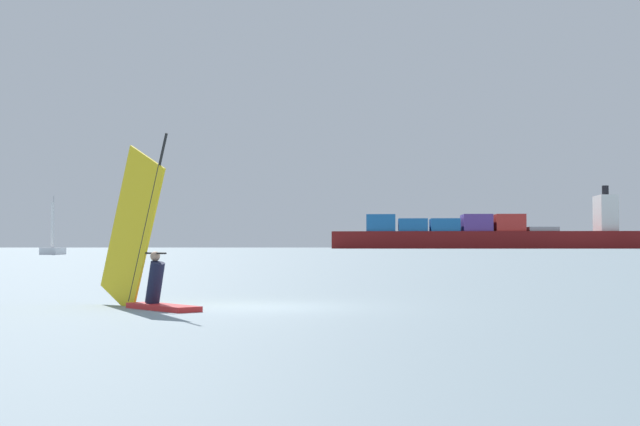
{
  "coord_description": "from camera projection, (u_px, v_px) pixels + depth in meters",
  "views": [
    {
      "loc": [
        8.76,
        -18.54,
        1.4
      ],
      "look_at": [
        -2.85,
        10.98,
        2.59
      ],
      "focal_mm": 49.73,
      "sensor_mm": 36.0,
      "label": 1
    }
  ],
  "objects": [
    {
      "name": "ground_plane",
      "position": [
        261.0,
        307.0,
        20.4
      ],
      "size": [
        4000.0,
        4000.0,
        0.0
      ],
      "primitive_type": "plane",
      "color": "gray"
    },
    {
      "name": "small_sailboat",
      "position": [
        53.0,
        250.0,
        149.93
      ],
      "size": [
        6.89,
        9.91,
        10.02
      ],
      "rotation": [
        0.0,
        0.0,
        2.05
      ],
      "color": "white",
      "rests_on": "ground_plane"
    },
    {
      "name": "cargo_ship",
      "position": [
        484.0,
        234.0,
        544.1
      ],
      "size": [
        189.67,
        85.05,
        38.42
      ],
      "rotation": [
        0.0,
        0.0,
        3.44
      ],
      "color": "maroon",
      "rests_on": "ground_plane"
    },
    {
      "name": "windsurfer",
      "position": [
        145.0,
        259.0,
        20.08
      ],
      "size": [
        3.7,
        2.15,
        4.1
      ],
      "rotation": [
        0.0,
        0.0,
        5.8
      ],
      "color": "red",
      "rests_on": "ground_plane"
    }
  ]
}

